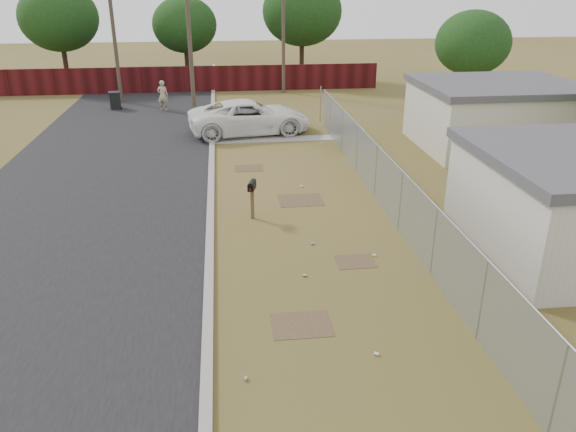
{
  "coord_description": "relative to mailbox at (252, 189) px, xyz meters",
  "views": [
    {
      "loc": [
        -2.44,
        -16.11,
        7.6
      ],
      "look_at": [
        -0.64,
        -0.98,
        1.1
      ],
      "focal_mm": 35.0,
      "sensor_mm": 36.0,
      "label": 1
    }
  ],
  "objects": [
    {
      "name": "ground",
      "position": [
        1.56,
        -1.53,
        -1.08
      ],
      "size": [
        120.0,
        120.0,
        0.0
      ],
      "primitive_type": "plane",
      "color": "brown",
      "rests_on": "ground"
    },
    {
      "name": "street",
      "position": [
        -5.2,
        6.52,
        -1.06
      ],
      "size": [
        15.1,
        60.0,
        0.12
      ],
      "color": "black",
      "rests_on": "ground"
    },
    {
      "name": "chainlink_fence",
      "position": [
        4.68,
        -0.5,
        -0.28
      ],
      "size": [
        0.1,
        27.06,
        2.02
      ],
      "color": "gray",
      "rests_on": "ground"
    },
    {
      "name": "privacy_fence",
      "position": [
        -4.44,
        23.47,
        -0.18
      ],
      "size": [
        30.0,
        0.12,
        1.8
      ],
      "primitive_type": "cube",
      "color": "#420E10",
      "rests_on": "ground"
    },
    {
      "name": "utility_poles",
      "position": [
        -2.11,
        19.14,
        3.62
      ],
      "size": [
        12.6,
        8.24,
        9.0
      ],
      "color": "brown",
      "rests_on": "ground"
    },
    {
      "name": "houses",
      "position": [
        11.26,
        1.61,
        0.49
      ],
      "size": [
        9.3,
        17.24,
        3.1
      ],
      "color": "beige",
      "rests_on": "ground"
    },
    {
      "name": "horizon_trees",
      "position": [
        2.4,
        22.03,
        3.55
      ],
      "size": [
        33.32,
        31.94,
        7.78
      ],
      "color": "#302415",
      "rests_on": "ground"
    },
    {
      "name": "mailbox",
      "position": [
        0.0,
        0.0,
        0.0
      ],
      "size": [
        0.33,
        0.59,
        1.36
      ],
      "color": "brown",
      "rests_on": "ground"
    },
    {
      "name": "pickup_truck",
      "position": [
        0.54,
        11.34,
        -0.2
      ],
      "size": [
        6.67,
        3.82,
        1.75
      ],
      "primitive_type": "imported",
      "rotation": [
        0.0,
        0.0,
        1.72
      ],
      "color": "white",
      "rests_on": "ground"
    },
    {
      "name": "pedestrian",
      "position": [
        -4.43,
        17.42,
        -0.15
      ],
      "size": [
        0.75,
        0.56,
        1.86
      ],
      "primitive_type": "imported",
      "rotation": [
        0.0,
        0.0,
        2.95
      ],
      "color": "tan",
      "rests_on": "ground"
    },
    {
      "name": "trash_bin",
      "position": [
        -7.46,
        18.28,
        -0.53
      ],
      "size": [
        0.84,
        0.83,
        1.07
      ],
      "color": "black",
      "rests_on": "ground"
    },
    {
      "name": "scattered_litter",
      "position": [
        1.43,
        -2.91,
        -1.04
      ],
      "size": [
        4.15,
        11.35,
        0.07
      ],
      "color": "beige",
      "rests_on": "ground"
    }
  ]
}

